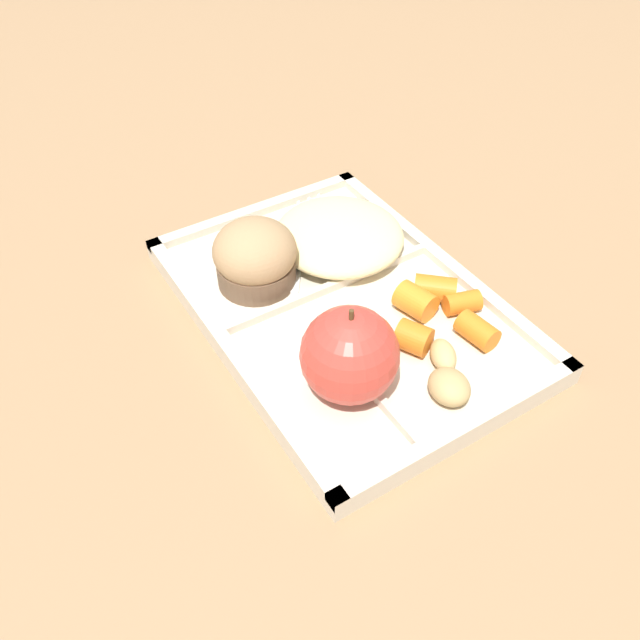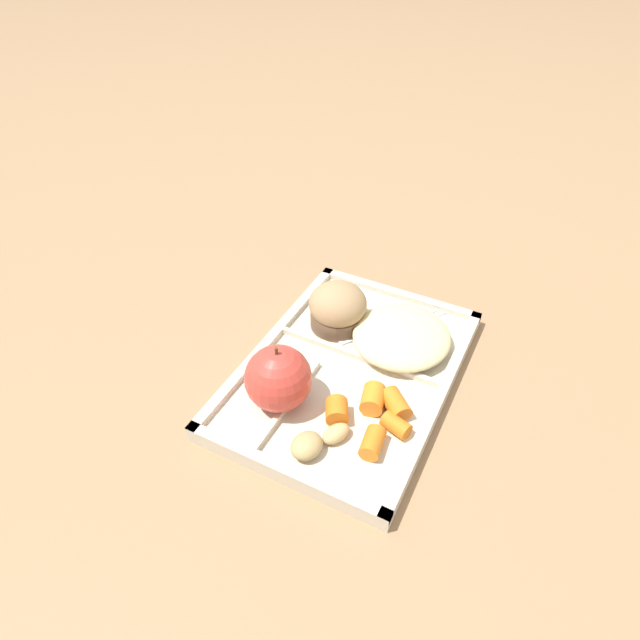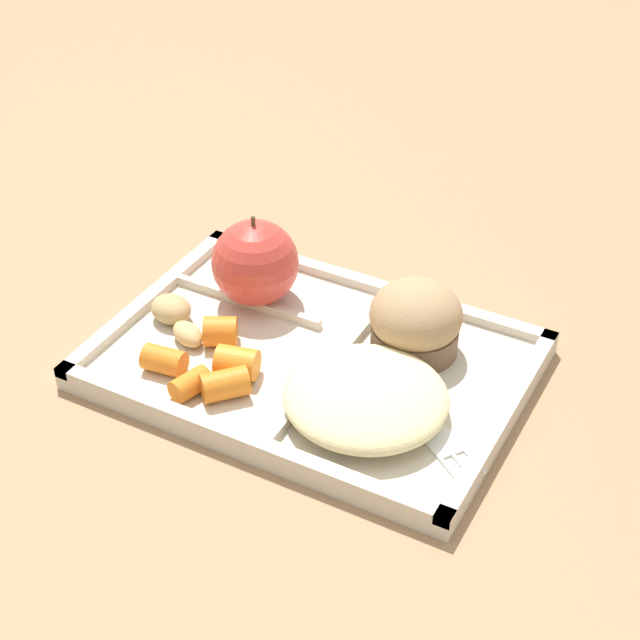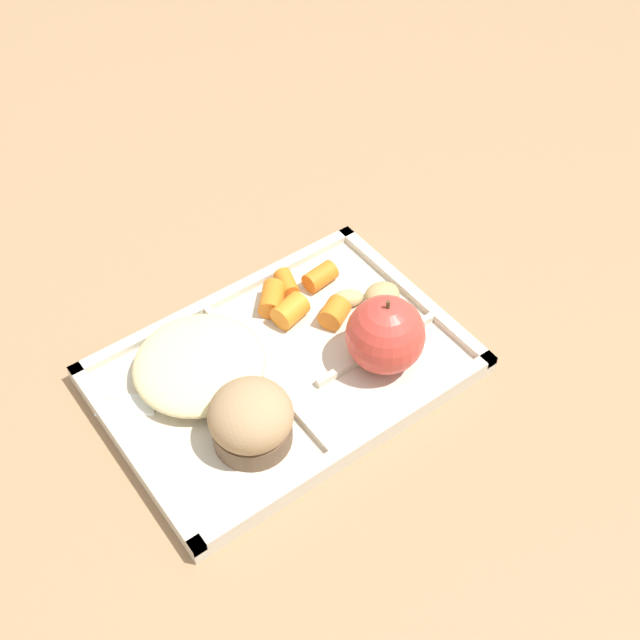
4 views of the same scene
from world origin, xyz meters
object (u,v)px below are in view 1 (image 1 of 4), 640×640
(bran_muffin, at_px, (255,257))
(plastic_fork, at_px, (305,231))
(lunch_tray, at_px, (343,309))
(green_apple, at_px, (349,355))

(bran_muffin, bearing_deg, plastic_fork, -61.33)
(lunch_tray, relative_size, green_apple, 4.05)
(lunch_tray, relative_size, bran_muffin, 4.48)
(lunch_tray, xyz_separation_m, green_apple, (-0.08, 0.05, 0.04))
(green_apple, xyz_separation_m, bran_muffin, (0.15, 0.00, -0.01))
(lunch_tray, height_order, plastic_fork, lunch_tray)
(green_apple, distance_m, bran_muffin, 0.15)
(lunch_tray, height_order, green_apple, green_apple)
(lunch_tray, distance_m, plastic_fork, 0.11)
(lunch_tray, bearing_deg, green_apple, 149.04)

